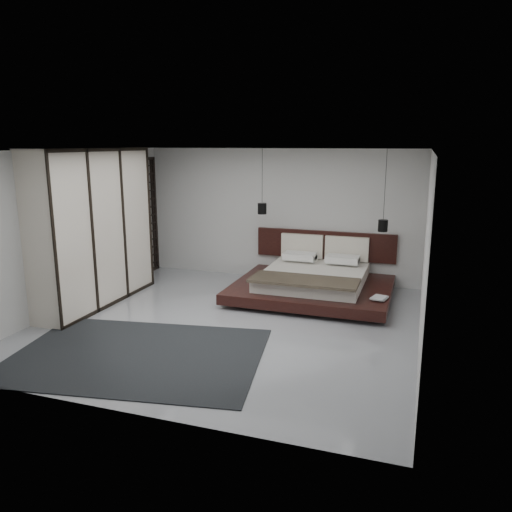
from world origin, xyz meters
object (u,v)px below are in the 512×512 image
(pendant_right, at_px, (383,225))
(wardrobe, at_px, (93,228))
(pendant_left, at_px, (262,208))
(lattice_screen, at_px, (146,216))
(rug, at_px, (137,355))
(bed, at_px, (314,281))

(pendant_right, xyz_separation_m, wardrobe, (-4.92, -2.17, 0.04))
(pendant_left, bearing_deg, wardrobe, -139.15)
(lattice_screen, height_order, rug, lattice_screen)
(pendant_left, bearing_deg, pendant_right, -0.00)
(pendant_right, distance_m, wardrobe, 5.38)
(bed, xyz_separation_m, wardrobe, (-3.71, -1.69, 1.11))
(pendant_left, bearing_deg, lattice_screen, 178.56)
(pendant_right, bearing_deg, rug, -126.41)
(pendant_right, height_order, wardrobe, wardrobe)
(lattice_screen, distance_m, rug, 4.82)
(bed, distance_m, pendant_right, 1.69)
(pendant_right, xyz_separation_m, rug, (-2.96, -4.01, -1.37))
(pendant_right, bearing_deg, pendant_left, 180.00)
(lattice_screen, height_order, pendant_right, pendant_right)
(bed, bearing_deg, wardrobe, -155.56)
(pendant_left, distance_m, rug, 4.35)
(wardrobe, bearing_deg, rug, -43.19)
(wardrobe, distance_m, rug, 3.04)
(bed, height_order, pendant_right, pendant_right)
(pendant_left, height_order, wardrobe, wardrobe)
(lattice_screen, xyz_separation_m, rug, (2.22, -4.08, -1.29))
(lattice_screen, relative_size, rug, 0.75)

